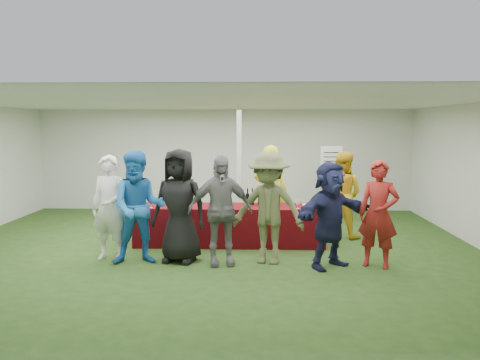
{
  "coord_description": "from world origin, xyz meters",
  "views": [
    {
      "loc": [
        0.86,
        -8.52,
        2.29
      ],
      "look_at": [
        0.55,
        0.29,
        1.25
      ],
      "focal_mm": 35.0,
      "sensor_mm": 36.0,
      "label": 1
    }
  ],
  "objects_px": {
    "serving_table": "(230,225)",
    "customer_2": "(179,206)",
    "customer_0": "(110,208)",
    "customer_1": "(139,207)",
    "staff_back": "(342,194)",
    "customer_5": "(330,215)",
    "dump_bucket": "(318,204)",
    "staff_pourer": "(270,191)",
    "customer_3": "(220,210)",
    "customer_6": "(378,214)",
    "wine_list_sign": "(331,167)"
  },
  "relations": [
    {
      "from": "customer_0",
      "to": "customer_3",
      "type": "height_order",
      "value": "customer_3"
    },
    {
      "from": "wine_list_sign",
      "to": "customer_0",
      "type": "distance_m",
      "value": 5.36
    },
    {
      "from": "customer_0",
      "to": "customer_6",
      "type": "height_order",
      "value": "customer_0"
    },
    {
      "from": "serving_table",
      "to": "wine_list_sign",
      "type": "height_order",
      "value": "wine_list_sign"
    },
    {
      "from": "dump_bucket",
      "to": "customer_1",
      "type": "height_order",
      "value": "customer_1"
    },
    {
      "from": "staff_back",
      "to": "customer_5",
      "type": "xyz_separation_m",
      "value": [
        -0.57,
        -2.11,
        -0.02
      ]
    },
    {
      "from": "dump_bucket",
      "to": "customer_2",
      "type": "bearing_deg",
      "value": -158.84
    },
    {
      "from": "serving_table",
      "to": "customer_2",
      "type": "xyz_separation_m",
      "value": [
        -0.77,
        -1.16,
        0.58
      ]
    },
    {
      "from": "dump_bucket",
      "to": "staff_pourer",
      "type": "height_order",
      "value": "staff_pourer"
    },
    {
      "from": "serving_table",
      "to": "customer_2",
      "type": "height_order",
      "value": "customer_2"
    },
    {
      "from": "dump_bucket",
      "to": "customer_6",
      "type": "xyz_separation_m",
      "value": [
        0.83,
        -1.14,
        0.03
      ]
    },
    {
      "from": "customer_3",
      "to": "staff_pourer",
      "type": "bearing_deg",
      "value": 53.71
    },
    {
      "from": "customer_1",
      "to": "customer_5",
      "type": "distance_m",
      "value": 3.11
    },
    {
      "from": "customer_1",
      "to": "staff_back",
      "type": "bearing_deg",
      "value": 17.98
    },
    {
      "from": "customer_0",
      "to": "customer_3",
      "type": "bearing_deg",
      "value": 2.66
    },
    {
      "from": "customer_2",
      "to": "customer_5",
      "type": "relative_size",
      "value": 1.1
    },
    {
      "from": "staff_back",
      "to": "customer_1",
      "type": "bearing_deg",
      "value": 60.95
    },
    {
      "from": "customer_6",
      "to": "customer_2",
      "type": "bearing_deg",
      "value": -159.6
    },
    {
      "from": "wine_list_sign",
      "to": "staff_pourer",
      "type": "distance_m",
      "value": 2.15
    },
    {
      "from": "customer_0",
      "to": "customer_5",
      "type": "xyz_separation_m",
      "value": [
        3.66,
        -0.31,
        -0.03
      ]
    },
    {
      "from": "serving_table",
      "to": "customer_0",
      "type": "relative_size",
      "value": 2.01
    },
    {
      "from": "staff_back",
      "to": "customer_5",
      "type": "height_order",
      "value": "staff_back"
    },
    {
      "from": "dump_bucket",
      "to": "customer_5",
      "type": "distance_m",
      "value": 1.18
    },
    {
      "from": "wine_list_sign",
      "to": "customer_3",
      "type": "distance_m",
      "value": 4.22
    },
    {
      "from": "wine_list_sign",
      "to": "customer_3",
      "type": "xyz_separation_m",
      "value": [
        -2.34,
        -3.49,
        -0.41
      ]
    },
    {
      "from": "customer_5",
      "to": "customer_6",
      "type": "bearing_deg",
      "value": -34.05
    },
    {
      "from": "staff_back",
      "to": "customer_1",
      "type": "xyz_separation_m",
      "value": [
        -3.68,
        -2.01,
        0.06
      ]
    },
    {
      "from": "customer_0",
      "to": "customer_1",
      "type": "height_order",
      "value": "customer_1"
    },
    {
      "from": "customer_2",
      "to": "customer_6",
      "type": "bearing_deg",
      "value": 9.49
    },
    {
      "from": "customer_1",
      "to": "serving_table",
      "type": "bearing_deg",
      "value": 31.82
    },
    {
      "from": "staff_back",
      "to": "customer_2",
      "type": "xyz_separation_m",
      "value": [
        -3.04,
        -1.87,
        0.07
      ]
    },
    {
      "from": "wine_list_sign",
      "to": "customer_6",
      "type": "bearing_deg",
      "value": -86.58
    },
    {
      "from": "dump_bucket",
      "to": "customer_5",
      "type": "height_order",
      "value": "customer_5"
    },
    {
      "from": "staff_pourer",
      "to": "customer_5",
      "type": "height_order",
      "value": "staff_pourer"
    },
    {
      "from": "customer_2",
      "to": "customer_3",
      "type": "distance_m",
      "value": 0.72
    },
    {
      "from": "dump_bucket",
      "to": "customer_1",
      "type": "relative_size",
      "value": 0.13
    },
    {
      "from": "customer_0",
      "to": "customer_2",
      "type": "distance_m",
      "value": 1.2
    },
    {
      "from": "staff_pourer",
      "to": "customer_0",
      "type": "bearing_deg",
      "value": 41.07
    },
    {
      "from": "staff_pourer",
      "to": "customer_3",
      "type": "relative_size",
      "value": 1.05
    },
    {
      "from": "serving_table",
      "to": "staff_back",
      "type": "bearing_deg",
      "value": 17.41
    },
    {
      "from": "staff_pourer",
      "to": "customer_5",
      "type": "distance_m",
      "value": 2.24
    },
    {
      "from": "customer_0",
      "to": "customer_1",
      "type": "relative_size",
      "value": 0.95
    },
    {
      "from": "serving_table",
      "to": "customer_0",
      "type": "xyz_separation_m",
      "value": [
        -1.97,
        -1.09,
        0.52
      ]
    },
    {
      "from": "serving_table",
      "to": "customer_6",
      "type": "distance_m",
      "value": 2.86
    },
    {
      "from": "customer_0",
      "to": "customer_2",
      "type": "xyz_separation_m",
      "value": [
        1.2,
        -0.06,
        0.06
      ]
    },
    {
      "from": "customer_2",
      "to": "customer_5",
      "type": "distance_m",
      "value": 2.48
    },
    {
      "from": "customer_2",
      "to": "customer_3",
      "type": "bearing_deg",
      "value": 0.22
    },
    {
      "from": "dump_bucket",
      "to": "staff_back",
      "type": "bearing_deg",
      "value": 56.52
    },
    {
      "from": "customer_6",
      "to": "serving_table",
      "type": "bearing_deg",
      "value": 175.18
    },
    {
      "from": "serving_table",
      "to": "staff_pourer",
      "type": "relative_size",
      "value": 1.9
    }
  ]
}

